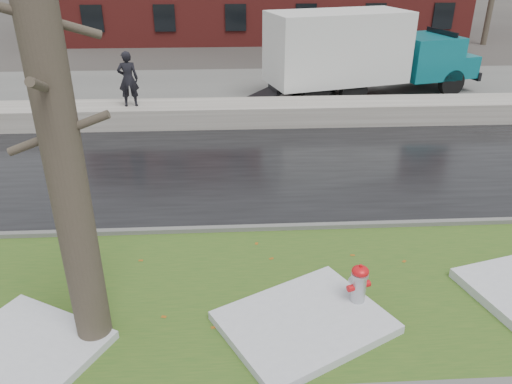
{
  "coord_description": "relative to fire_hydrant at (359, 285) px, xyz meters",
  "views": [
    {
      "loc": [
        -0.77,
        -8.7,
        5.78
      ],
      "look_at": [
        -0.22,
        0.98,
        1.0
      ],
      "focal_mm": 35.0,
      "sensor_mm": 36.0,
      "label": 1
    }
  ],
  "objects": [
    {
      "name": "verge",
      "position": [
        -1.4,
        0.54,
        -0.5
      ],
      "size": [
        60.0,
        4.5,
        0.04
      ],
      "primitive_type": "cube",
      "color": "#2F531B",
      "rests_on": "ground"
    },
    {
      "name": "road",
      "position": [
        -1.4,
        6.29,
        -0.5
      ],
      "size": [
        60.0,
        7.0,
        0.03
      ],
      "primitive_type": "cube",
      "color": "black",
      "rests_on": "ground"
    },
    {
      "name": "fire_hydrant",
      "position": [
        0.0,
        0.0,
        0.0
      ],
      "size": [
        0.45,
        0.42,
        0.9
      ],
      "rotation": [
        0.0,
        0.0,
        0.35
      ],
      "color": "#AFB1B8",
      "rests_on": "verge"
    },
    {
      "name": "curb",
      "position": [
        -1.4,
        2.79,
        -0.45
      ],
      "size": [
        60.0,
        0.15,
        0.14
      ],
      "primitive_type": "cube",
      "color": "slate",
      "rests_on": "ground"
    },
    {
      "name": "tree",
      "position": [
        -4.44,
        -0.49,
        2.96
      ],
      "size": [
        1.42,
        1.69,
        6.83
      ],
      "rotation": [
        0.0,
        0.0,
        -0.34
      ],
      "color": "brown",
      "rests_on": "verge"
    },
    {
      "name": "snowbank",
      "position": [
        -1.4,
        10.49,
        -0.14
      ],
      "size": [
        60.0,
        1.6,
        0.75
      ],
      "primitive_type": "cube",
      "color": "#BCB5AB",
      "rests_on": "ground"
    },
    {
      "name": "box_truck",
      "position": [
        3.33,
        13.73,
        1.34
      ],
      "size": [
        10.63,
        4.67,
        3.52
      ],
      "rotation": [
        0.0,
        0.0,
        0.26
      ],
      "color": "black",
      "rests_on": "ground"
    },
    {
      "name": "worker",
      "position": [
        -5.6,
        10.35,
        1.18
      ],
      "size": [
        0.75,
        0.55,
        1.89
      ],
      "primitive_type": "imported",
      "rotation": [
        0.0,
        0.0,
        3.3
      ],
      "color": "black",
      "rests_on": "snowbank"
    },
    {
      "name": "snow_patch_near",
      "position": [
        -0.99,
        -0.44,
        -0.4
      ],
      "size": [
        3.24,
        2.99,
        0.16
      ],
      "primitive_type": "cube",
      "rotation": [
        0.0,
        0.0,
        0.49
      ],
      "color": "silver",
      "rests_on": "verge"
    },
    {
      "name": "snow_patch_far",
      "position": [
        -5.4,
        -0.71,
        -0.41
      ],
      "size": [
        2.7,
        2.46,
        0.14
      ],
      "primitive_type": "cube",
      "rotation": [
        0.0,
        0.0,
        -0.5
      ],
      "color": "silver",
      "rests_on": "verge"
    },
    {
      "name": "ground",
      "position": [
        -1.4,
        1.79,
        -0.52
      ],
      "size": [
        120.0,
        120.0,
        0.0
      ],
      "primitive_type": "plane",
      "color": "#47423D",
      "rests_on": "ground"
    },
    {
      "name": "parking_lot",
      "position": [
        -1.4,
        14.79,
        -0.5
      ],
      "size": [
        60.0,
        9.0,
        0.03
      ],
      "primitive_type": "cube",
      "color": "slate",
      "rests_on": "ground"
    }
  ]
}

